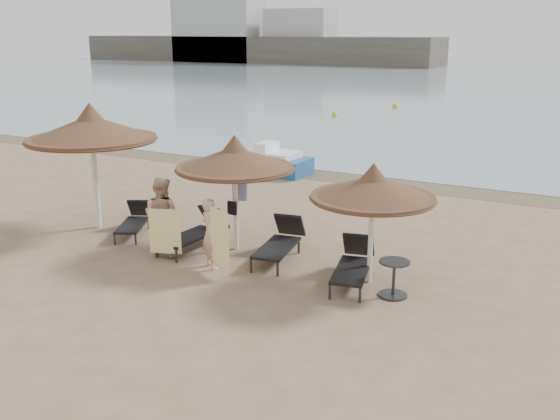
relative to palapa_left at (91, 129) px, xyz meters
The scene contains 21 objects.
ground 4.93m from the palapa_left, 15.87° to the right, with size 160.00×160.00×0.00m, color #95775A.
sea 78.99m from the palapa_left, 87.06° to the left, with size 200.00×140.00×0.03m, color gray.
wet_sand_strip 9.54m from the palapa_left, 63.84° to the left, with size 200.00×1.60×0.01m, color brown.
far_shore 79.51m from the palapa_left, 105.35° to the left, with size 150.00×54.80×12.00m.
palapa_left is the anchor object (origin of this frame).
palapa_center 4.05m from the palapa_left, ahead, with size 2.71×2.71×2.69m.
palapa_right 7.47m from the palapa_left, ahead, with size 2.49×2.49×2.47m.
lounger_far_left 2.50m from the palapa_left, ahead, with size 1.23×1.75×0.75m.
lounger_near_left 3.81m from the palapa_left, ahead, with size 0.80×2.00×0.87m.
lounger_near_right 5.65m from the palapa_left, ahead, with size 0.96×2.04×0.88m.
lounger_far_right 7.47m from the palapa_left, ahead, with size 1.04×2.00×0.86m.
side_table 8.42m from the palapa_left, ahead, with size 0.59×0.59×0.71m.
person_left 3.24m from the palapa_left, 16.55° to the right, with size 0.96×0.63×2.10m, color tan.
person_right 4.61m from the palapa_left, 13.39° to the right, with size 0.82×0.53×1.78m, color tan.
towel_left 3.80m from the palapa_left, 20.63° to the right, with size 0.69×0.25×1.01m.
towel_right 5.01m from the palapa_left, 15.37° to the right, with size 0.79×0.38×1.20m.
bag_patterned 4.23m from the palapa_left, ahead, with size 0.34×0.17×0.41m.
bag_dark 4.30m from the palapa_left, ahead, with size 0.22×0.08×0.30m.
pedal_boat 8.09m from the palapa_left, 82.66° to the left, with size 2.40×1.49×1.09m.
buoy_left 23.01m from the palapa_left, 97.99° to the left, with size 0.33×0.33×0.33m, color yellow.
buoy_extra 28.65m from the palapa_left, 92.79° to the left, with size 0.35×0.35×0.35m, color yellow.
Camera 1 is at (7.36, -10.21, 4.92)m, focal length 40.00 mm.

